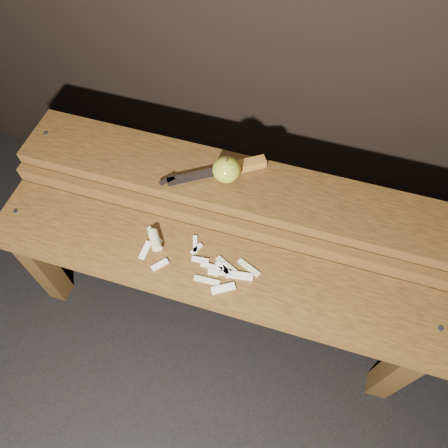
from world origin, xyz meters
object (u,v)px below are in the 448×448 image
(bench_front_tier, at_px, (211,280))
(apple, at_px, (227,170))
(bench_rear_tier, at_px, (235,200))
(knife, at_px, (231,169))

(bench_front_tier, xyz_separation_m, apple, (-0.03, 0.23, 0.18))
(bench_rear_tier, bearing_deg, bench_front_tier, -90.00)
(apple, bearing_deg, bench_front_tier, -83.38)
(bench_front_tier, relative_size, bench_rear_tier, 1.00)
(bench_front_tier, bearing_deg, apple, 96.62)
(bench_front_tier, xyz_separation_m, bench_rear_tier, (0.00, 0.23, 0.06))
(bench_front_tier, height_order, apple, apple)
(bench_front_tier, distance_m, bench_rear_tier, 0.23)
(bench_rear_tier, xyz_separation_m, apple, (-0.03, 0.00, 0.12))
(bench_front_tier, distance_m, knife, 0.30)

